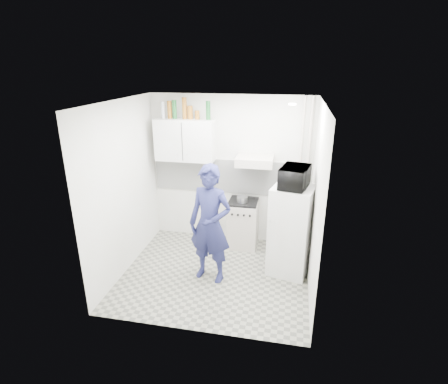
# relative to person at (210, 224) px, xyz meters

# --- Properties ---
(floor) EXTENTS (2.80, 2.80, 0.00)m
(floor) POSITION_rel_person_xyz_m (0.05, 0.10, -0.89)
(floor) COLOR gray
(floor) RESTS_ON ground
(ceiling) EXTENTS (2.80, 2.80, 0.00)m
(ceiling) POSITION_rel_person_xyz_m (0.05, 0.10, 1.71)
(ceiling) COLOR white
(ceiling) RESTS_ON wall_back
(wall_back) EXTENTS (2.80, 0.00, 2.80)m
(wall_back) POSITION_rel_person_xyz_m (0.05, 1.35, 0.41)
(wall_back) COLOR beige
(wall_back) RESTS_ON floor
(wall_left) EXTENTS (0.00, 2.60, 2.60)m
(wall_left) POSITION_rel_person_xyz_m (-1.35, 0.10, 0.41)
(wall_left) COLOR beige
(wall_left) RESTS_ON floor
(wall_right) EXTENTS (0.00, 2.60, 2.60)m
(wall_right) POSITION_rel_person_xyz_m (1.45, 0.10, 0.41)
(wall_right) COLOR beige
(wall_right) RESTS_ON floor
(person) EXTENTS (0.72, 0.55, 1.77)m
(person) POSITION_rel_person_xyz_m (0.00, 0.00, 0.00)
(person) COLOR #1C1F4C
(person) RESTS_ON floor
(stove) EXTENTS (0.51, 0.51, 0.82)m
(stove) POSITION_rel_person_xyz_m (0.32, 1.10, -0.48)
(stove) COLOR #BDB2A4
(stove) RESTS_ON floor
(fridge) EXTENTS (0.69, 0.69, 1.39)m
(fridge) POSITION_rel_person_xyz_m (1.15, 0.42, -0.19)
(fridge) COLOR silver
(fridge) RESTS_ON floor
(stove_top) EXTENTS (0.49, 0.49, 0.03)m
(stove_top) POSITION_rel_person_xyz_m (0.32, 1.10, -0.05)
(stove_top) COLOR black
(stove_top) RESTS_ON stove
(saucepan) EXTENTS (0.18, 0.18, 0.10)m
(saucepan) POSITION_rel_person_xyz_m (0.31, 1.04, 0.01)
(saucepan) COLOR silver
(saucepan) RESTS_ON stove_top
(microwave) EXTENTS (0.61, 0.47, 0.30)m
(microwave) POSITION_rel_person_xyz_m (1.15, 0.42, 0.66)
(microwave) COLOR black
(microwave) RESTS_ON fridge
(bottle_a) EXTENTS (0.06, 0.06, 0.28)m
(bottle_a) POSITION_rel_person_xyz_m (-1.07, 1.17, 1.45)
(bottle_a) COLOR #B2B7BC
(bottle_a) RESTS_ON upper_cabinet
(bottle_b) EXTENTS (0.08, 0.08, 0.29)m
(bottle_b) POSITION_rel_person_xyz_m (-0.95, 1.17, 1.46)
(bottle_b) COLOR brown
(bottle_b) RESTS_ON upper_cabinet
(bottle_c) EXTENTS (0.07, 0.07, 0.30)m
(bottle_c) POSITION_rel_person_xyz_m (-0.87, 1.17, 1.46)
(bottle_c) COLOR #144C1E
(bottle_c) RESTS_ON upper_cabinet
(bottle_d) EXTENTS (0.08, 0.08, 0.35)m
(bottle_d) POSITION_rel_person_xyz_m (-0.69, 1.17, 1.49)
(bottle_d) COLOR brown
(bottle_d) RESTS_ON upper_cabinet
(canister_a) EXTENTS (0.09, 0.09, 0.22)m
(canister_a) POSITION_rel_person_xyz_m (-0.60, 1.17, 1.42)
(canister_a) COLOR brown
(canister_a) RESTS_ON upper_cabinet
(canister_b) EXTENTS (0.08, 0.08, 0.15)m
(canister_b) POSITION_rel_person_xyz_m (-0.48, 1.17, 1.39)
(canister_b) COLOR brown
(canister_b) RESTS_ON upper_cabinet
(bottle_e) EXTENTS (0.08, 0.08, 0.30)m
(bottle_e) POSITION_rel_person_xyz_m (-0.29, 1.17, 1.46)
(bottle_e) COLOR #144C1E
(bottle_e) RESTS_ON upper_cabinet
(upper_cabinet) EXTENTS (1.00, 0.35, 0.70)m
(upper_cabinet) POSITION_rel_person_xyz_m (-0.70, 1.17, 0.96)
(upper_cabinet) COLOR silver
(upper_cabinet) RESTS_ON wall_back
(range_hood) EXTENTS (0.60, 0.50, 0.14)m
(range_hood) POSITION_rel_person_xyz_m (0.50, 1.10, 0.68)
(range_hood) COLOR #BDB2A4
(range_hood) RESTS_ON wall_back
(backsplash) EXTENTS (2.74, 0.03, 0.60)m
(backsplash) POSITION_rel_person_xyz_m (0.05, 1.33, 0.31)
(backsplash) COLOR white
(backsplash) RESTS_ON wall_back
(pipe_a) EXTENTS (0.05, 0.05, 2.60)m
(pipe_a) POSITION_rel_person_xyz_m (1.35, 1.27, 0.41)
(pipe_a) COLOR #BDB2A4
(pipe_a) RESTS_ON floor
(pipe_b) EXTENTS (0.04, 0.04, 2.60)m
(pipe_b) POSITION_rel_person_xyz_m (1.23, 1.27, 0.41)
(pipe_b) COLOR #BDB2A4
(pipe_b) RESTS_ON floor
(ceiling_spot_fixture) EXTENTS (0.10, 0.10, 0.02)m
(ceiling_spot_fixture) POSITION_rel_person_xyz_m (1.05, 0.30, 1.68)
(ceiling_spot_fixture) COLOR white
(ceiling_spot_fixture) RESTS_ON ceiling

